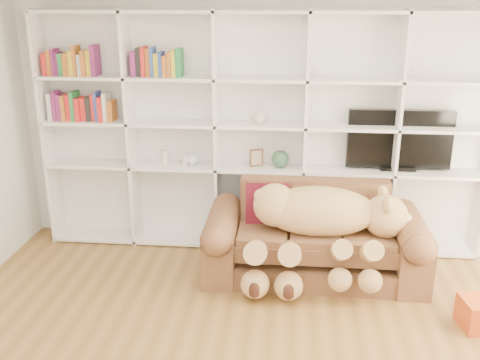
# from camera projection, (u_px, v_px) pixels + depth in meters

# --- Properties ---
(wall_back) EXTENTS (5.00, 0.02, 2.70)m
(wall_back) POSITION_uv_depth(u_px,v_px,m) (262.00, 116.00, 5.46)
(wall_back) COLOR white
(wall_back) RESTS_ON floor
(bookshelf) EXTENTS (4.43, 0.35, 2.40)m
(bookshelf) POSITION_uv_depth(u_px,v_px,m) (237.00, 122.00, 5.37)
(bookshelf) COLOR white
(bookshelf) RESTS_ON floor
(sofa) EXTENTS (2.01, 0.87, 0.84)m
(sofa) POSITION_uv_depth(u_px,v_px,m) (314.00, 243.00, 5.01)
(sofa) COLOR brown
(sofa) RESTS_ON floor
(teddy_bear) EXTENTS (1.52, 0.83, 0.88)m
(teddy_bear) POSITION_uv_depth(u_px,v_px,m) (320.00, 223.00, 4.76)
(teddy_bear) COLOR tan
(teddy_bear) RESTS_ON sofa
(throw_pillow) EXTENTS (0.42, 0.25, 0.42)m
(throw_pillow) POSITION_uv_depth(u_px,v_px,m) (267.00, 204.00, 5.08)
(throw_pillow) COLOR #5B0F27
(throw_pillow) RESTS_ON sofa
(tv) EXTENTS (1.02, 0.18, 0.60)m
(tv) POSITION_uv_depth(u_px,v_px,m) (399.00, 140.00, 5.26)
(tv) COLOR black
(tv) RESTS_ON bookshelf
(picture_frame) EXTENTS (0.14, 0.08, 0.17)m
(picture_frame) POSITION_uv_depth(u_px,v_px,m) (256.00, 157.00, 5.41)
(picture_frame) COLOR #54311D
(picture_frame) RESTS_ON bookshelf
(green_vase) EXTENTS (0.18, 0.18, 0.18)m
(green_vase) POSITION_uv_depth(u_px,v_px,m) (280.00, 159.00, 5.39)
(green_vase) COLOR #2E5A3D
(green_vase) RESTS_ON bookshelf
(figurine_tall) EXTENTS (0.07, 0.07, 0.14)m
(figurine_tall) POSITION_uv_depth(u_px,v_px,m) (164.00, 157.00, 5.50)
(figurine_tall) COLOR beige
(figurine_tall) RESTS_ON bookshelf
(figurine_short) EXTENTS (0.08, 0.08, 0.11)m
(figurine_short) POSITION_uv_depth(u_px,v_px,m) (185.00, 159.00, 5.49)
(figurine_short) COLOR beige
(figurine_short) RESTS_ON bookshelf
(snow_globe) EXTENTS (0.12, 0.12, 0.12)m
(snow_globe) POSITION_uv_depth(u_px,v_px,m) (192.00, 159.00, 5.48)
(snow_globe) COLOR white
(snow_globe) RESTS_ON bookshelf
(shelf_vase) EXTENTS (0.20, 0.20, 0.16)m
(shelf_vase) POSITION_uv_depth(u_px,v_px,m) (258.00, 115.00, 5.27)
(shelf_vase) COLOR beige
(shelf_vase) RESTS_ON bookshelf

